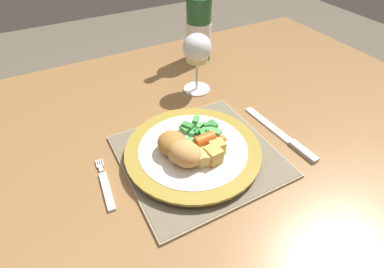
{
  "coord_description": "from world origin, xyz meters",
  "views": [
    {
      "loc": [
        -0.26,
        -0.44,
        1.18
      ],
      "look_at": [
        -0.04,
        -0.03,
        0.78
      ],
      "focal_mm": 28.0,
      "sensor_mm": 36.0,
      "label": 1
    }
  ],
  "objects_px": {
    "table_knife": "(285,137)",
    "wine_glass": "(197,51)",
    "dining_table": "(200,160)",
    "fork": "(106,187)",
    "bottle": "(199,24)",
    "dinner_plate": "(193,151)"
  },
  "relations": [
    {
      "from": "fork",
      "to": "table_knife",
      "type": "height_order",
      "value": "table_knife"
    },
    {
      "from": "wine_glass",
      "to": "dining_table",
      "type": "bearing_deg",
      "value": -116.35
    },
    {
      "from": "dining_table",
      "to": "wine_glass",
      "type": "relative_size",
      "value": 8.65
    },
    {
      "from": "dining_table",
      "to": "dinner_plate",
      "type": "relative_size",
      "value": 4.89
    },
    {
      "from": "dinner_plate",
      "to": "fork",
      "type": "distance_m",
      "value": 0.18
    },
    {
      "from": "dining_table",
      "to": "table_knife",
      "type": "distance_m",
      "value": 0.21
    },
    {
      "from": "dining_table",
      "to": "bottle",
      "type": "xyz_separation_m",
      "value": [
        0.18,
        0.33,
        0.19
      ]
    },
    {
      "from": "table_knife",
      "to": "wine_glass",
      "type": "bearing_deg",
      "value": 105.83
    },
    {
      "from": "dining_table",
      "to": "dinner_plate",
      "type": "distance_m",
      "value": 0.12
    },
    {
      "from": "fork",
      "to": "table_knife",
      "type": "xyz_separation_m",
      "value": [
        0.39,
        -0.05,
        0.0
      ]
    },
    {
      "from": "bottle",
      "to": "dinner_plate",
      "type": "bearing_deg",
      "value": -120.64
    },
    {
      "from": "table_knife",
      "to": "bottle",
      "type": "bearing_deg",
      "value": 87.68
    },
    {
      "from": "table_knife",
      "to": "bottle",
      "type": "height_order",
      "value": "bottle"
    },
    {
      "from": "dinner_plate",
      "to": "wine_glass",
      "type": "distance_m",
      "value": 0.28
    },
    {
      "from": "wine_glass",
      "to": "bottle",
      "type": "xyz_separation_m",
      "value": [
        0.09,
        0.16,
        -0.0
      ]
    },
    {
      "from": "dining_table",
      "to": "wine_glass",
      "type": "bearing_deg",
      "value": 63.65
    },
    {
      "from": "wine_glass",
      "to": "bottle",
      "type": "distance_m",
      "value": 0.18
    },
    {
      "from": "dining_table",
      "to": "fork",
      "type": "xyz_separation_m",
      "value": [
        -0.23,
        -0.05,
        0.09
      ]
    },
    {
      "from": "table_knife",
      "to": "fork",
      "type": "bearing_deg",
      "value": 172.58
    },
    {
      "from": "dining_table",
      "to": "fork",
      "type": "relative_size",
      "value": 10.11
    },
    {
      "from": "table_knife",
      "to": "wine_glass",
      "type": "height_order",
      "value": "wine_glass"
    },
    {
      "from": "dinner_plate",
      "to": "bottle",
      "type": "distance_m",
      "value": 0.45
    }
  ]
}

